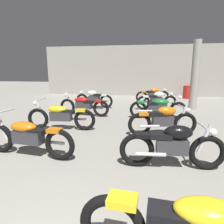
% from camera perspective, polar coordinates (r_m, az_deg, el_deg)
% --- Properties ---
extents(back_wall, '(13.03, 0.24, 3.60)m').
position_cam_1_polar(back_wall, '(14.59, 5.75, 11.92)').
color(back_wall, '#9E998E').
rests_on(back_wall, ground).
extents(support_pillar, '(0.36, 0.36, 3.20)m').
position_cam_1_polar(support_pillar, '(9.99, 23.22, 9.83)').
color(support_pillar, '#9E998E').
rests_on(support_pillar, ground).
extents(motorcycle_left_row_1, '(2.17, 0.68, 0.97)m').
position_cam_1_polar(motorcycle_left_row_1, '(4.56, -23.55, -6.49)').
color(motorcycle_left_row_1, black).
rests_on(motorcycle_left_row_1, ground).
extents(motorcycle_left_row_2, '(2.17, 0.68, 0.97)m').
position_cam_1_polar(motorcycle_left_row_2, '(6.26, -14.89, -1.01)').
color(motorcycle_left_row_2, black).
rests_on(motorcycle_left_row_2, ground).
extents(motorcycle_left_row_3, '(2.17, 0.68, 0.97)m').
position_cam_1_polar(motorcycle_left_row_3, '(8.06, -8.39, 2.14)').
color(motorcycle_left_row_3, black).
rests_on(motorcycle_left_row_3, ground).
extents(motorcycle_left_row_4, '(1.97, 0.49, 0.88)m').
position_cam_1_polar(motorcycle_left_row_4, '(9.83, -5.39, 4.03)').
color(motorcycle_left_row_4, black).
rests_on(motorcycle_left_row_4, ground).
extents(motorcycle_right_row_1, '(1.97, 0.48, 0.88)m').
position_cam_1_polar(motorcycle_right_row_1, '(3.85, 17.36, -9.29)').
color(motorcycle_right_row_1, black).
rests_on(motorcycle_right_row_1, ground).
extents(motorcycle_right_row_2, '(1.95, 0.63, 0.88)m').
position_cam_1_polar(motorcycle_right_row_2, '(5.67, 14.76, -2.26)').
color(motorcycle_right_row_2, black).
rests_on(motorcycle_right_row_2, ground).
extents(motorcycle_right_row_3, '(2.17, 0.68, 0.97)m').
position_cam_1_polar(motorcycle_right_row_3, '(7.67, 13.46, 1.43)').
color(motorcycle_right_row_3, black).
rests_on(motorcycle_right_row_3, ground).
extents(motorcycle_right_row_4, '(1.93, 0.70, 0.88)m').
position_cam_1_polar(motorcycle_right_row_4, '(9.47, 13.08, 3.47)').
color(motorcycle_right_row_4, black).
rests_on(motorcycle_right_row_4, ground).
extents(motorcycle_right_row_5, '(1.94, 0.68, 0.88)m').
position_cam_1_polar(motorcycle_right_row_5, '(11.50, 11.92, 5.00)').
color(motorcycle_right_row_5, black).
rests_on(motorcycle_right_row_5, ground).
extents(oil_drum, '(0.59, 0.59, 0.85)m').
position_cam_1_polar(oil_drum, '(13.86, 21.29, 5.46)').
color(oil_drum, red).
rests_on(oil_drum, ground).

